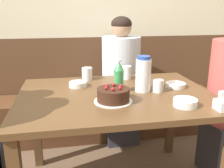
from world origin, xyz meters
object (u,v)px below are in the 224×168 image
object	(u,v)px
bowl_side_dish	(185,103)
person_teal_shirt	(121,83)
glass_tumbler_short	(127,73)
glass_shot_small	(158,86)
bowl_rice_small	(175,85)
glass_water_tall	(87,74)
bench_seat	(100,116)
birthday_cake	(113,95)
soju_bottle	(119,77)
water_pitcher	(143,74)
bowl_soup_white	(78,84)

from	to	relation	value
bowl_side_dish	person_teal_shirt	xyz separation A→B (m)	(-0.15, 1.00, -0.17)
glass_tumbler_short	glass_shot_small	bearing A→B (deg)	-70.23
bowl_rice_small	glass_water_tall	distance (m)	0.66
bench_seat	bowl_side_dish	xyz separation A→B (m)	(0.34, -1.12, 0.54)
birthday_cake	glass_shot_small	world-z (taller)	birthday_cake
glass_water_tall	glass_tumbler_short	xyz separation A→B (m)	(0.31, -0.03, 0.00)
bench_seat	soju_bottle	world-z (taller)	soju_bottle
glass_shot_small	water_pitcher	bearing A→B (deg)	159.31
soju_bottle	person_teal_shirt	world-z (taller)	person_teal_shirt
water_pitcher	glass_shot_small	world-z (taller)	water_pitcher
bowl_side_dish	birthday_cake	bearing A→B (deg)	159.84
birthday_cake	water_pitcher	bearing A→B (deg)	35.48
bowl_rice_small	glass_shot_small	distance (m)	0.18
glass_water_tall	bowl_soup_white	bearing A→B (deg)	-115.36
birthday_cake	bowl_rice_small	distance (m)	0.52
bowl_side_dish	person_teal_shirt	distance (m)	1.03
water_pitcher	glass_tumbler_short	size ratio (longest dim) A/B	2.31
glass_water_tall	person_teal_shirt	distance (m)	0.53
bowl_soup_white	glass_tumbler_short	xyz separation A→B (m)	(0.39, 0.14, 0.03)
soju_bottle	glass_shot_small	bearing A→B (deg)	-10.78
bowl_soup_white	glass_shot_small	distance (m)	0.55
birthday_cake	bowl_side_dish	xyz separation A→B (m)	(0.38, -0.14, -0.02)
bench_seat	glass_shot_small	xyz separation A→B (m)	(0.28, -0.85, 0.56)
water_pitcher	person_teal_shirt	distance (m)	0.75
water_pitcher	glass_tumbler_short	world-z (taller)	water_pitcher
birthday_cake	bowl_soup_white	world-z (taller)	birthday_cake
glass_tumbler_short	birthday_cake	bearing A→B (deg)	-112.35
water_pitcher	glass_shot_small	distance (m)	0.12
birthday_cake	bowl_side_dish	world-z (taller)	birthday_cake
bowl_soup_white	water_pitcher	bearing A→B (deg)	-22.75
soju_bottle	bowl_rice_small	size ratio (longest dim) A/B	1.55
glass_water_tall	water_pitcher	bearing A→B (deg)	-45.40
water_pitcher	person_teal_shirt	world-z (taller)	person_teal_shirt
bench_seat	glass_water_tall	world-z (taller)	glass_water_tall
birthday_cake	bowl_soup_white	bearing A→B (deg)	119.11
soju_bottle	person_teal_shirt	bearing A→B (deg)	76.40
water_pitcher	bowl_side_dish	xyz separation A→B (m)	(0.15, -0.30, -0.09)
bench_seat	bowl_soup_white	size ratio (longest dim) A/B	19.18
birthday_cake	glass_tumbler_short	bearing A→B (deg)	67.65
birthday_cake	bowl_soup_white	size ratio (longest dim) A/B	1.82
person_teal_shirt	bowl_rice_small	bearing A→B (deg)	20.64
bench_seat	water_pitcher	size ratio (longest dim) A/B	10.15
bench_seat	bowl_soup_white	bearing A→B (deg)	-110.33
glass_tumbler_short	glass_shot_small	world-z (taller)	glass_tumbler_short
bowl_rice_small	glass_tumbler_short	world-z (taller)	glass_tumbler_short
glass_water_tall	glass_shot_small	distance (m)	0.57
soju_bottle	glass_tumbler_short	distance (m)	0.33
water_pitcher	bowl_side_dish	bearing A→B (deg)	-63.26
soju_bottle	glass_tumbler_short	xyz separation A→B (m)	(0.13, 0.30, -0.05)
glass_water_tall	person_teal_shirt	size ratio (longest dim) A/B	0.08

